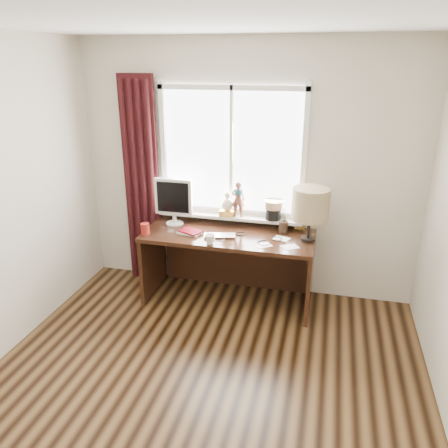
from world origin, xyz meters
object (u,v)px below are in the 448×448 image
(mug, at_px, (210,239))
(red_cup, at_px, (145,229))
(table_lamp, at_px, (310,205))
(desk, at_px, (230,252))
(laptop, at_px, (220,236))
(monitor, at_px, (174,199))

(mug, bearing_deg, red_cup, 173.51)
(red_cup, distance_m, table_lamp, 1.63)
(mug, height_order, desk, mug)
(table_lamp, bearing_deg, red_cup, -172.03)
(red_cup, bearing_deg, laptop, 7.92)
(laptop, bearing_deg, mug, -118.37)
(desk, bearing_deg, laptop, -106.88)
(table_lamp, bearing_deg, mug, -161.43)
(laptop, bearing_deg, red_cup, 175.15)
(laptop, bearing_deg, table_lamp, -4.75)
(mug, height_order, red_cup, red_cup)
(red_cup, bearing_deg, table_lamp, 7.97)
(red_cup, height_order, monitor, monitor)
(monitor, bearing_deg, table_lamp, -4.49)
(red_cup, height_order, table_lamp, table_lamp)
(monitor, bearing_deg, mug, -39.18)
(laptop, xyz_separation_m, monitor, (-0.55, 0.23, 0.27))
(red_cup, xyz_separation_m, desk, (0.80, 0.30, -0.30))
(mug, relative_size, table_lamp, 0.19)
(table_lamp, bearing_deg, monitor, 175.51)
(table_lamp, bearing_deg, laptop, -171.98)
(red_cup, relative_size, desk, 0.07)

